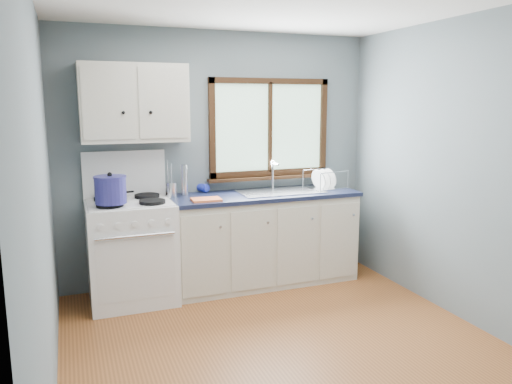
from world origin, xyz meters
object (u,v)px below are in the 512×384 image
object	(u,v)px
skillet	(109,194)
utensil_crock	(171,189)
gas_range	(131,248)
base_cabinets	(263,243)
stockpot	(110,189)
dish_rack	(325,183)
sink	(280,198)
thermos	(184,180)

from	to	relation	value
skillet	utensil_crock	size ratio (longest dim) A/B	1.06
gas_range	base_cabinets	world-z (taller)	gas_range
stockpot	dish_rack	size ratio (longest dim) A/B	0.75
gas_range	sink	world-z (taller)	gas_range
skillet	utensil_crock	xyz separation A→B (m)	(0.56, -0.01, 0.01)
base_cabinets	stockpot	size ratio (longest dim) A/B	5.51
sink	stockpot	xyz separation A→B (m)	(-1.65, -0.19, 0.22)
utensil_crock	sink	bearing A→B (deg)	-6.56
gas_range	utensil_crock	xyz separation A→B (m)	(0.41, 0.14, 0.50)
stockpot	thermos	distance (m)	0.80
base_cabinets	stockpot	bearing A→B (deg)	-172.64
utensil_crock	stockpot	bearing A→B (deg)	-151.35
sink	stockpot	size ratio (longest dim) A/B	2.50
base_cabinets	sink	distance (m)	0.48
skillet	base_cabinets	bearing A→B (deg)	-19.21
gas_range	dish_rack	xyz separation A→B (m)	(2.00, 0.04, 0.48)
stockpot	utensil_crock	bearing A→B (deg)	28.65
base_cabinets	thermos	world-z (taller)	thermos
utensil_crock	dish_rack	size ratio (longest dim) A/B	0.79
gas_range	dish_rack	distance (m)	2.06
gas_range	skillet	world-z (taller)	gas_range
sink	skillet	xyz separation A→B (m)	(-1.64, 0.14, 0.12)
base_cabinets	thermos	bearing A→B (deg)	167.92
gas_range	sink	xyz separation A→B (m)	(1.49, 0.02, 0.37)
sink	stockpot	distance (m)	1.68
skillet	dish_rack	distance (m)	2.16
base_cabinets	skillet	bearing A→B (deg)	174.68
stockpot	utensil_crock	size ratio (longest dim) A/B	0.95
gas_range	stockpot	distance (m)	0.63
skillet	sink	bearing A→B (deg)	-18.64
sink	thermos	distance (m)	0.98
base_cabinets	sink	xyz separation A→B (m)	(0.18, -0.00, 0.45)
base_cabinets	stockpot	xyz separation A→B (m)	(-1.47, -0.19, 0.67)
sink	skillet	distance (m)	1.65
utensil_crock	dish_rack	bearing A→B (deg)	-3.53
gas_range	utensil_crock	distance (m)	0.66
gas_range	thermos	xyz separation A→B (m)	(0.54, 0.18, 0.58)
dish_rack	base_cabinets	bearing A→B (deg)	169.45
base_cabinets	utensil_crock	distance (m)	1.08
dish_rack	utensil_crock	bearing A→B (deg)	163.85
sink	thermos	size ratio (longest dim) A/B	2.82
utensil_crock	skillet	bearing A→B (deg)	178.72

